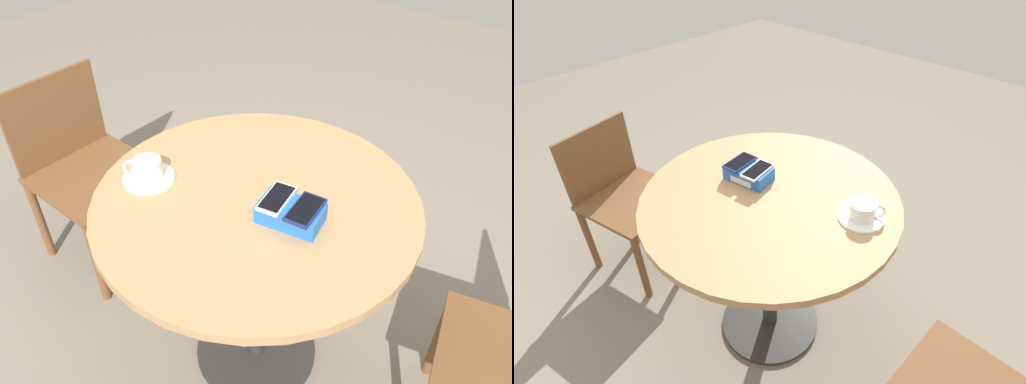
{
  "view_description": "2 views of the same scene",
  "coord_description": "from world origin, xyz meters",
  "views": [
    {
      "loc": [
        -0.68,
        0.9,
        1.74
      ],
      "look_at": [
        0.0,
        0.0,
        0.81
      ],
      "focal_mm": 35.0,
      "sensor_mm": 36.0,
      "label": 1
    },
    {
      "loc": [
        0.81,
        -0.85,
        1.71
      ],
      "look_at": [
        0.0,
        0.0,
        0.81
      ],
      "focal_mm": 28.0,
      "sensor_mm": 36.0,
      "label": 2
    }
  ],
  "objects": [
    {
      "name": "phone_navy",
      "position": [
        -0.18,
        0.02,
        0.85
      ],
      "size": [
        0.09,
        0.14,
        0.01
      ],
      "color": "navy",
      "rests_on": "phone_box"
    },
    {
      "name": "coffee_cup",
      "position": [
        0.32,
        0.13,
        0.83
      ],
      "size": [
        0.11,
        0.09,
        0.06
      ],
      "color": "white",
      "rests_on": "saucer"
    },
    {
      "name": "saucer",
      "position": [
        0.32,
        0.13,
        0.79
      ],
      "size": [
        0.16,
        0.16,
        0.01
      ],
      "primitive_type": "cylinder",
      "color": "white",
      "rests_on": "round_table"
    },
    {
      "name": "chair_far_side",
      "position": [
        -0.87,
        -0.18,
        0.43
      ],
      "size": [
        0.52,
        0.52,
        0.79
      ],
      "color": "brown",
      "rests_on": "ground_plane"
    },
    {
      "name": "phone_box",
      "position": [
        -0.14,
        0.02,
        0.82
      ],
      "size": [
        0.19,
        0.14,
        0.06
      ],
      "color": "blue",
      "rests_on": "round_table"
    },
    {
      "name": "phone_white",
      "position": [
        -0.09,
        0.03,
        0.85
      ],
      "size": [
        0.09,
        0.14,
        0.01
      ],
      "color": "silver",
      "rests_on": "phone_box"
    },
    {
      "name": "ground_plane",
      "position": [
        0.0,
        0.0,
        0.0
      ],
      "size": [
        8.0,
        8.0,
        0.0
      ],
      "primitive_type": "plane",
      "color": "gray"
    },
    {
      "name": "round_table",
      "position": [
        0.0,
        0.0,
        0.65
      ],
      "size": [
        0.98,
        0.98,
        0.79
      ],
      "color": "#2D2D2D",
      "rests_on": "ground_plane"
    }
  ]
}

